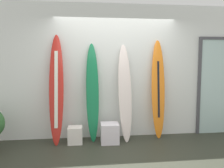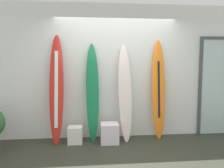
% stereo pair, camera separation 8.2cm
% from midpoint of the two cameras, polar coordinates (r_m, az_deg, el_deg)
% --- Properties ---
extents(ground, '(8.00, 8.00, 0.04)m').
position_cam_midpoint_polar(ground, '(3.85, 3.80, -19.15)').
color(ground, '#2E3126').
extents(wall_back, '(7.20, 0.20, 2.80)m').
position_cam_midpoint_polar(wall_back, '(4.79, 1.33, 3.28)').
color(wall_back, silver).
rests_on(wall_back, ground).
extents(surfboard_crimson, '(0.28, 0.45, 2.14)m').
position_cam_midpoint_polar(surfboard_crimson, '(4.48, -13.50, -1.25)').
color(surfboard_crimson, red).
rests_on(surfboard_crimson, ground).
extents(surfboard_emerald, '(0.27, 0.33, 1.98)m').
position_cam_midpoint_polar(surfboard_emerald, '(4.51, -4.48, -2.13)').
color(surfboard_emerald, '#167344').
rests_on(surfboard_emerald, ground).
extents(surfboard_ivory, '(0.29, 0.44, 1.96)m').
position_cam_midpoint_polar(surfboard_ivory, '(4.53, 3.89, -2.39)').
color(surfboard_ivory, silver).
rests_on(surfboard_ivory, ground).
extents(surfboard_sunset, '(0.29, 0.28, 2.06)m').
position_cam_midpoint_polar(surfboard_sunset, '(4.76, 12.29, -1.52)').
color(surfboard_sunset, orange).
rests_on(surfboard_sunset, ground).
extents(display_block_left, '(0.36, 0.36, 0.39)m').
position_cam_midpoint_polar(display_block_left, '(4.53, -0.09, -12.42)').
color(display_block_left, white).
rests_on(display_block_left, ground).
extents(display_block_center, '(0.28, 0.28, 0.33)m').
position_cam_midpoint_polar(display_block_center, '(4.57, -8.88, -12.71)').
color(display_block_center, white).
rests_on(display_block_center, ground).
extents(glass_door, '(1.10, 0.06, 2.14)m').
position_cam_midpoint_polar(glass_door, '(5.52, 26.78, -0.09)').
color(glass_door, silver).
rests_on(glass_door, ground).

